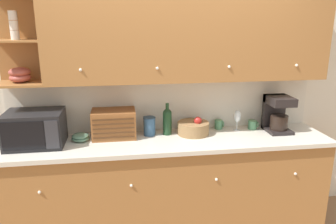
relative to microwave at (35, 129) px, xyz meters
name	(u,v)px	position (x,y,z in m)	size (l,w,h in m)	color
ground_plane	(165,210)	(1.19, 0.27, -1.09)	(24.00, 24.00, 0.00)	#896647
wall_back	(164,93)	(1.19, 0.30, 0.21)	(5.40, 0.06, 2.60)	silver
counter_unit	(169,184)	(1.19, -0.02, -0.62)	(3.02, 0.62, 0.94)	#A36B38
backsplash_panel	(165,104)	(1.19, 0.27, 0.11)	(3.00, 0.01, 0.53)	silver
upper_cabinets	(186,38)	(1.35, 0.11, 0.76)	(3.00, 0.34, 0.78)	#A36B38
microwave	(35,129)	(0.00, 0.00, 0.00)	(0.49, 0.38, 0.30)	black
bowl_stack_on_counter	(80,137)	(0.37, 0.05, -0.12)	(0.16, 0.16, 0.07)	slate
bread_box	(114,124)	(0.68, 0.11, -0.02)	(0.40, 0.28, 0.26)	brown
storage_canister	(149,126)	(1.01, 0.11, -0.06)	(0.12, 0.12, 0.18)	#33567A
wine_bottle	(167,120)	(1.18, 0.11, -0.01)	(0.09, 0.09, 0.31)	#19381E
fruit_basket	(193,128)	(1.44, 0.08, -0.09)	(0.30, 0.30, 0.18)	#937047
mug_blue_second	(219,124)	(1.73, 0.20, -0.11)	(0.09, 0.08, 0.09)	#4C845B
wine_glass	(237,117)	(1.89, 0.12, -0.01)	(0.07, 0.07, 0.21)	silver
mug	(253,125)	(2.07, 0.14, -0.11)	(0.10, 0.09, 0.09)	#4C845B
coffee_maker	(277,113)	(2.28, 0.06, 0.03)	(0.23, 0.28, 0.35)	black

